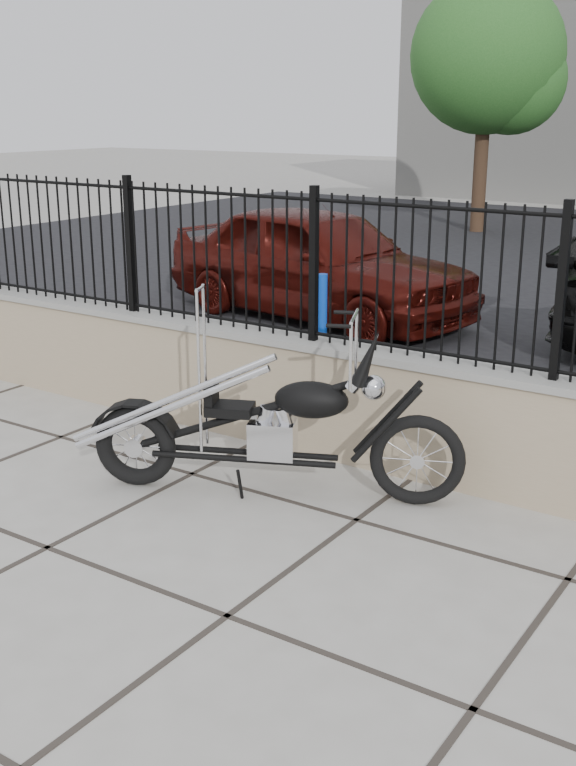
{
  "coord_description": "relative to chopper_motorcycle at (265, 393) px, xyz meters",
  "views": [
    {
      "loc": [
        2.79,
        -3.56,
        2.8
      ],
      "look_at": [
        -0.79,
        1.82,
        0.8
      ],
      "focal_mm": 42.0,
      "sensor_mm": 36.0,
      "label": 1
    }
  ],
  "objects": [
    {
      "name": "retaining_wall",
      "position": [
        0.79,
        0.98,
        -0.32
      ],
      "size": [
        14.0,
        0.36,
        0.96
      ],
      "primitive_type": "cube",
      "color": "gray",
      "rests_on": "ground_plane"
    },
    {
      "name": "car_red",
      "position": [
        -2.8,
        5.25,
        -0.02
      ],
      "size": [
        4.81,
        2.54,
        1.56
      ],
      "primitive_type": "imported",
      "rotation": [
        0.0,
        0.0,
        1.41
      ],
      "color": "#3F0D09",
      "rests_on": "parking_lot"
    },
    {
      "name": "ground_plane",
      "position": [
        0.79,
        -1.52,
        -0.8
      ],
      "size": [
        90.0,
        90.0,
        0.0
      ],
      "primitive_type": "plane",
      "color": "#99968E",
      "rests_on": "ground"
    },
    {
      "name": "iron_fence",
      "position": [
        0.79,
        0.98,
        0.76
      ],
      "size": [
        14.0,
        0.08,
        1.2
      ],
      "primitive_type": "cube",
      "color": "black",
      "rests_on": "retaining_wall"
    },
    {
      "name": "bollard_a",
      "position": [
        -1.8,
        3.72,
        -0.33
      ],
      "size": [
        0.15,
        0.15,
        0.94
      ],
      "primitive_type": "cylinder",
      "rotation": [
        0.0,
        0.0,
        0.36
      ],
      "color": "#0E1CD8",
      "rests_on": "ground_plane"
    },
    {
      "name": "chopper_motorcycle",
      "position": [
        0.0,
        0.0,
        0.0
      ],
      "size": [
        2.63,
        1.5,
        1.6
      ],
      "primitive_type": null,
      "rotation": [
        0.0,
        0.0,
        0.41
      ],
      "color": "black",
      "rests_on": "ground_plane"
    },
    {
      "name": "tree_left",
      "position": [
        -4.48,
        15.0,
        3.24
      ],
      "size": [
        3.42,
        3.42,
        5.77
      ],
      "rotation": [
        0.0,
        0.0,
        0.01
      ],
      "color": "#382619",
      "rests_on": "ground_plane"
    }
  ]
}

